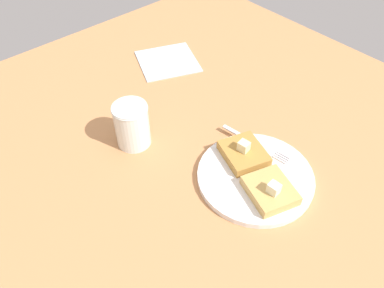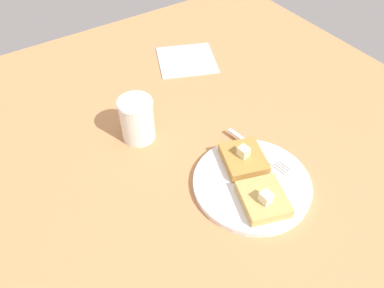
% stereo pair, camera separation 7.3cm
% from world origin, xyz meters
% --- Properties ---
extents(table_surface, '(1.27, 1.27, 0.02)m').
position_xyz_m(table_surface, '(0.00, 0.00, 0.01)').
color(table_surface, '#BB7F4F').
rests_on(table_surface, ground).
extents(plate, '(0.23, 0.23, 0.01)m').
position_xyz_m(plate, '(0.09, 0.07, 0.03)').
color(plate, white).
rests_on(plate, table_surface).
extents(toast_slice_left, '(0.11, 0.10, 0.02)m').
position_xyz_m(toast_slice_left, '(0.05, 0.09, 0.04)').
color(toast_slice_left, '#B07F39').
rests_on(toast_slice_left, plate).
extents(toast_slice_middle, '(0.11, 0.10, 0.02)m').
position_xyz_m(toast_slice_middle, '(0.14, 0.06, 0.04)').
color(toast_slice_middle, tan).
rests_on(toast_slice_middle, plate).
extents(butter_pat_primary, '(0.02, 0.02, 0.02)m').
position_xyz_m(butter_pat_primary, '(0.05, 0.09, 0.06)').
color(butter_pat_primary, beige).
rests_on(butter_pat_primary, toast_slice_left).
extents(butter_pat_secondary, '(0.02, 0.02, 0.02)m').
position_xyz_m(butter_pat_secondary, '(0.15, 0.05, 0.06)').
color(butter_pat_secondary, '#F1F0C9').
rests_on(butter_pat_secondary, toast_slice_middle).
extents(fork, '(0.16, 0.04, 0.00)m').
position_xyz_m(fork, '(0.05, 0.14, 0.03)').
color(fork, silver).
rests_on(fork, plate).
extents(syrup_jar, '(0.07, 0.07, 0.10)m').
position_xyz_m(syrup_jar, '(-0.14, -0.04, 0.06)').
color(syrup_jar, '#351305').
rests_on(syrup_jar, table_surface).
extents(napkin, '(0.19, 0.20, 0.00)m').
position_xyz_m(napkin, '(-0.33, 0.20, 0.02)').
color(napkin, silver).
rests_on(napkin, table_surface).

